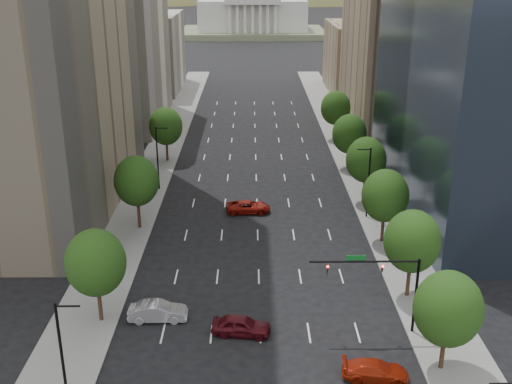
{
  "coord_description": "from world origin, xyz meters",
  "views": [
    {
      "loc": [
        -0.72,
        -14.64,
        29.85
      ],
      "look_at": [
        -0.25,
        42.94,
        8.0
      ],
      "focal_mm": 42.98,
      "sensor_mm": 36.0,
      "label": 1
    }
  ],
  "objects_px": {
    "capitol": "(253,15)",
    "car_red_near": "(375,370)",
    "car_maroon": "(241,325)",
    "car_silver": "(158,311)",
    "traffic_signal": "(388,279)",
    "car_red_far": "(248,207)"
  },
  "relations": [
    {
      "from": "capitol",
      "to": "car_silver",
      "type": "distance_m",
      "value": 217.89
    },
    {
      "from": "traffic_signal",
      "to": "capitol",
      "type": "distance_m",
      "value": 219.99
    },
    {
      "from": "capitol",
      "to": "car_silver",
      "type": "height_order",
      "value": "capitol"
    },
    {
      "from": "car_silver",
      "to": "car_red_far",
      "type": "distance_m",
      "value": 25.87
    },
    {
      "from": "traffic_signal",
      "to": "capitol",
      "type": "xyz_separation_m",
      "value": [
        -10.53,
        219.71,
        3.4
      ]
    },
    {
      "from": "car_maroon",
      "to": "car_silver",
      "type": "height_order",
      "value": "car_silver"
    },
    {
      "from": "car_maroon",
      "to": "capitol",
      "type": "bearing_deg",
      "value": 7.25
    },
    {
      "from": "traffic_signal",
      "to": "car_maroon",
      "type": "xyz_separation_m",
      "value": [
        -12.14,
        -0.14,
        -4.32
      ]
    },
    {
      "from": "car_red_far",
      "to": "car_silver",
      "type": "bearing_deg",
      "value": 159.93
    },
    {
      "from": "traffic_signal",
      "to": "capitol",
      "type": "relative_size",
      "value": 0.15
    },
    {
      "from": "car_silver",
      "to": "car_maroon",
      "type": "bearing_deg",
      "value": -108.4
    },
    {
      "from": "car_red_near",
      "to": "car_silver",
      "type": "xyz_separation_m",
      "value": [
        -17.65,
        8.26,
        0.12
      ]
    },
    {
      "from": "car_red_near",
      "to": "traffic_signal",
      "type": "bearing_deg",
      "value": -11.25
    },
    {
      "from": "car_red_near",
      "to": "car_silver",
      "type": "distance_m",
      "value": 19.49
    },
    {
      "from": "capitol",
      "to": "car_red_near",
      "type": "bearing_deg",
      "value": -87.81
    },
    {
      "from": "car_red_near",
      "to": "car_silver",
      "type": "height_order",
      "value": "car_silver"
    },
    {
      "from": "capitol",
      "to": "car_red_far",
      "type": "xyz_separation_m",
      "value": [
        -1.11,
        -192.94,
        -7.81
      ]
    },
    {
      "from": "car_red_near",
      "to": "car_silver",
      "type": "bearing_deg",
      "value": 70.71
    },
    {
      "from": "car_maroon",
      "to": "car_silver",
      "type": "xyz_separation_m",
      "value": [
        -7.39,
        2.28,
        0.0
      ]
    },
    {
      "from": "capitol",
      "to": "car_maroon",
      "type": "relative_size",
      "value": 11.98
    },
    {
      "from": "car_silver",
      "to": "car_red_far",
      "type": "xyz_separation_m",
      "value": [
        7.89,
        24.63,
        -0.09
      ]
    },
    {
      "from": "car_red_far",
      "to": "capitol",
      "type": "bearing_deg",
      "value": -2.63
    }
  ]
}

